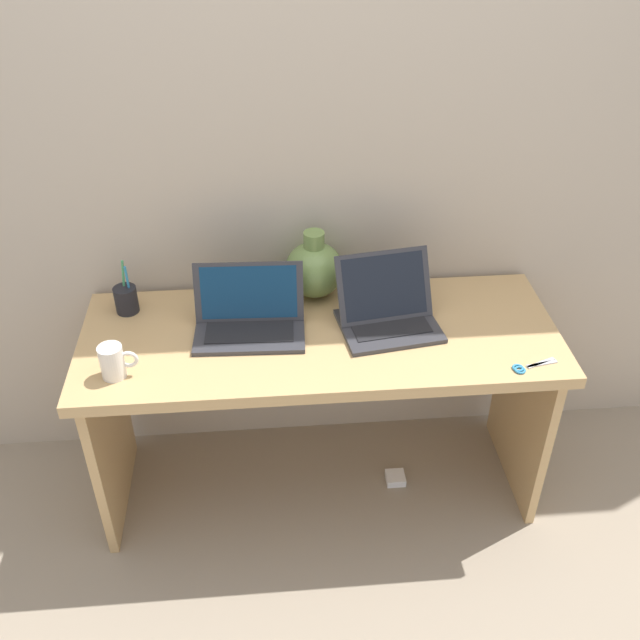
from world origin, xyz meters
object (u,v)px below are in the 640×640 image
at_px(scissors, 527,367).
at_px(power_brick, 395,478).
at_px(laptop_left, 249,314).
at_px(green_vase, 314,269).
at_px(pen_cup, 126,299).
at_px(laptop_right, 387,308).
at_px(coffee_mug, 113,362).

distance_m(scissors, power_brick, 0.79).
distance_m(laptop_left, green_vase, 0.29).
bearing_deg(pen_cup, laptop_left, -18.24).
bearing_deg(laptop_right, scissors, -34.94).
bearing_deg(scissors, laptop_right, 145.06).
relative_size(laptop_left, pen_cup, 1.93).
bearing_deg(scissors, pen_cup, 161.69).
distance_m(laptop_left, scissors, 0.87).
xyz_separation_m(laptop_right, scissors, (0.38, -0.27, -0.05)).
bearing_deg(laptop_left, power_brick, -6.21).
xyz_separation_m(laptop_left, pen_cup, (-0.40, 0.13, -0.01)).
distance_m(pen_cup, scissors, 1.29).
height_order(coffee_mug, scissors, coffee_mug).
bearing_deg(coffee_mug, power_brick, 9.43).
bearing_deg(power_brick, scissors, -34.43).
xyz_separation_m(laptop_left, laptop_right, (0.44, -0.01, 0.00)).
bearing_deg(pen_cup, scissors, -18.31).
xyz_separation_m(green_vase, power_brick, (0.28, -0.24, -0.79)).
height_order(laptop_right, green_vase, green_vase).
distance_m(green_vase, pen_cup, 0.63).
height_order(laptop_left, laptop_right, laptop_right).
bearing_deg(laptop_left, coffee_mug, -152.68).
bearing_deg(laptop_right, green_vase, 138.46).
relative_size(scissors, power_brick, 2.09).
bearing_deg(laptop_left, pen_cup, 161.76).
relative_size(green_vase, pen_cup, 1.28).
relative_size(laptop_right, green_vase, 1.44).
relative_size(laptop_right, coffee_mug, 3.02).
bearing_deg(pen_cup, laptop_right, -9.32).
relative_size(pen_cup, scissors, 1.26).
bearing_deg(laptop_left, green_vase, 40.35).
relative_size(laptop_left, laptop_right, 1.04).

